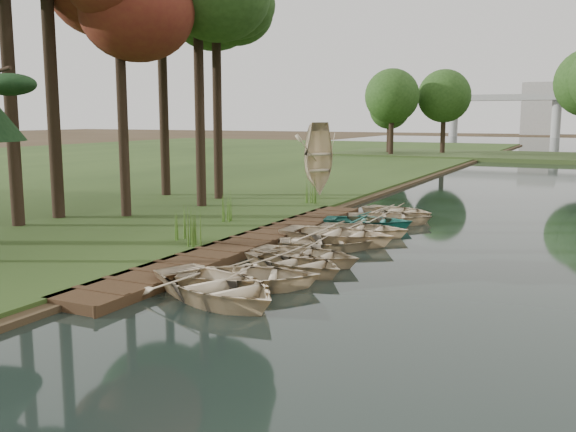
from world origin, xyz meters
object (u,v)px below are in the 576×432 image
at_px(boardwalk, 251,243).
at_px(rowboat_0, 216,283).
at_px(rowboat_1, 249,273).
at_px(rowboat_2, 295,259).
at_px(stored_rowboat, 318,188).

height_order(boardwalk, rowboat_0, rowboat_0).
bearing_deg(rowboat_1, rowboat_2, -30.67).
height_order(rowboat_2, stored_rowboat, stored_rowboat).
relative_size(rowboat_0, stored_rowboat, 1.10).
relative_size(rowboat_0, rowboat_1, 1.13).
height_order(rowboat_1, rowboat_2, rowboat_1).
relative_size(boardwalk, stored_rowboat, 4.41).
relative_size(boardwalk, rowboat_2, 4.92).
height_order(boardwalk, rowboat_1, rowboat_1).
xyz_separation_m(rowboat_1, stored_rowboat, (-5.10, 16.09, 0.26)).
height_order(boardwalk, stored_rowboat, stored_rowboat).
bearing_deg(rowboat_1, rowboat_0, 150.79).
bearing_deg(stored_rowboat, boardwalk, -139.91).
distance_m(rowboat_2, stored_rowboat, 15.08).
xyz_separation_m(rowboat_2, stored_rowboat, (-5.39, 14.08, 0.29)).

